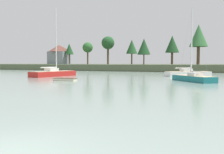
{
  "coord_description": "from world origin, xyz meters",
  "views": [
    {
      "loc": [
        5.68,
        -5.15,
        2.6
      ],
      "look_at": [
        -8.77,
        26.95,
        0.6
      ],
      "focal_mm": 40.58,
      "sensor_mm": 36.0,
      "label": 1
    }
  ],
  "objects_px": {
    "sailboat_red": "(53,75)",
    "mooring_buoy_red": "(39,74)",
    "dinghy_cream": "(65,80)",
    "sailboat_teal": "(193,80)",
    "sailboat_white": "(188,75)"
  },
  "relations": [
    {
      "from": "sailboat_white",
      "to": "sailboat_red",
      "type": "xyz_separation_m",
      "value": [
        -23.31,
        -10.82,
        0.01
      ]
    },
    {
      "from": "dinghy_cream",
      "to": "mooring_buoy_red",
      "type": "bearing_deg",
      "value": 139.06
    },
    {
      "from": "dinghy_cream",
      "to": "sailboat_white",
      "type": "bearing_deg",
      "value": 53.54
    },
    {
      "from": "sailboat_white",
      "to": "mooring_buoy_red",
      "type": "distance_m",
      "value": 32.93
    },
    {
      "from": "dinghy_cream",
      "to": "sailboat_red",
      "type": "relative_size",
      "value": 0.26
    },
    {
      "from": "sailboat_white",
      "to": "sailboat_red",
      "type": "height_order",
      "value": "sailboat_white"
    },
    {
      "from": "sailboat_red",
      "to": "sailboat_teal",
      "type": "distance_m",
      "value": 25.95
    },
    {
      "from": "dinghy_cream",
      "to": "sailboat_teal",
      "type": "bearing_deg",
      "value": 19.49
    },
    {
      "from": "dinghy_cream",
      "to": "sailboat_red",
      "type": "xyz_separation_m",
      "value": [
        -8.77,
        8.84,
        0.15
      ]
    },
    {
      "from": "sailboat_red",
      "to": "sailboat_teal",
      "type": "relative_size",
      "value": 1.29
    },
    {
      "from": "sailboat_teal",
      "to": "mooring_buoy_red",
      "type": "distance_m",
      "value": 36.52
    },
    {
      "from": "sailboat_teal",
      "to": "mooring_buoy_red",
      "type": "relative_size",
      "value": 18.46
    },
    {
      "from": "sailboat_red",
      "to": "mooring_buoy_red",
      "type": "bearing_deg",
      "value": 143.63
    },
    {
      "from": "sailboat_white",
      "to": "dinghy_cream",
      "type": "distance_m",
      "value": 24.45
    },
    {
      "from": "mooring_buoy_red",
      "to": "sailboat_red",
      "type": "bearing_deg",
      "value": -36.37
    }
  ]
}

